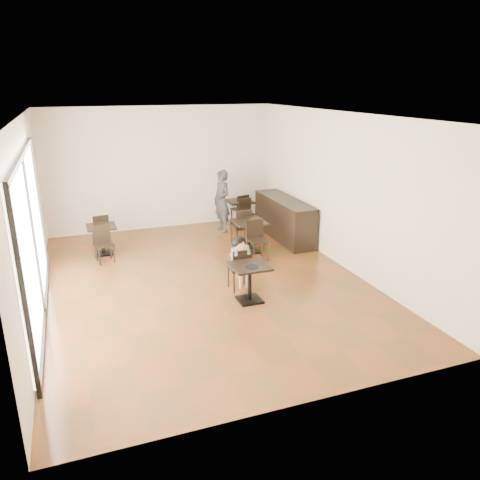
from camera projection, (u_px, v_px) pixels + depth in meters
name	position (u px, v px, depth m)	size (l,w,h in m)	color
floor	(205.00, 281.00, 9.26)	(6.00, 8.00, 0.01)	brown
ceiling	(201.00, 115.00, 8.24)	(6.00, 8.00, 0.01)	white
wall_back	(162.00, 168.00, 12.32)	(6.00, 0.01, 3.20)	silver
wall_front	(301.00, 285.00, 5.19)	(6.00, 0.01, 3.20)	silver
wall_left	(29.00, 218.00, 7.78)	(0.01, 8.00, 3.20)	silver
wall_right	(342.00, 191.00, 9.73)	(0.01, 8.00, 3.20)	silver
storefront_window	(31.00, 238.00, 7.40)	(0.04, 4.50, 2.60)	white
child_table	(250.00, 283.00, 8.34)	(0.65, 0.65, 0.69)	black
child_chair	(239.00, 269.00, 8.80)	(0.37, 0.37, 0.83)	black
child	(239.00, 263.00, 8.77)	(0.37, 0.52, 1.05)	gray
plate	(252.00, 267.00, 8.14)	(0.23, 0.23, 0.01)	black
pizza_slice	(243.00, 247.00, 8.48)	(0.24, 0.19, 0.06)	tan
adult_patron	(222.00, 201.00, 12.18)	(0.59, 0.39, 1.63)	#38383C
cafe_table_mid	(249.00, 237.00, 10.78)	(0.70, 0.70, 0.74)	black
cafe_table_left	(103.00, 240.00, 10.67)	(0.63, 0.63, 0.67)	black
cafe_table_back	(240.00, 213.00, 12.79)	(0.67, 0.67, 0.71)	black
chair_mid_a	(241.00, 227.00, 11.25)	(0.40, 0.40, 0.89)	black
chair_mid_b	(258.00, 241.00, 10.27)	(0.40, 0.40, 0.89)	black
chair_left_a	(100.00, 230.00, 11.13)	(0.36, 0.36, 0.81)	black
chair_left_b	(104.00, 245.00, 10.16)	(0.36, 0.36, 0.81)	black
chair_back_a	(240.00, 209.00, 12.90)	(0.38, 0.38, 0.85)	black
chair_back_b	(248.00, 216.00, 12.29)	(0.38, 0.38, 0.85)	black
service_counter	(284.00, 219.00, 11.75)	(0.60, 2.40, 1.00)	black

